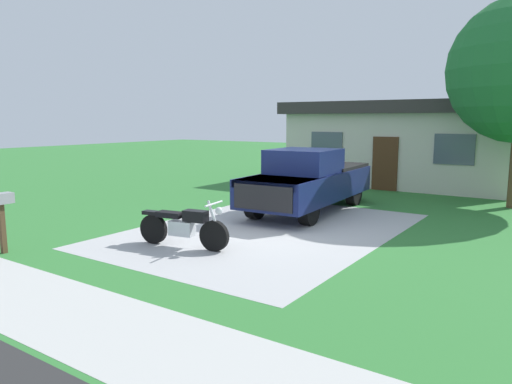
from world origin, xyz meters
TOP-DOWN VIEW (x-y plane):
  - ground_plane at (0.00, 0.00)m, footprint 80.00×80.00m
  - driveway_pad at (0.00, 0.00)m, footprint 5.78×8.27m
  - sidewalk_strip at (0.00, -6.00)m, footprint 36.00×1.80m
  - motorcycle at (-0.63, -2.43)m, footprint 2.20×0.75m
  - pickup_truck at (-0.32, 2.84)m, footprint 2.30×5.72m
  - mailbox at (-3.43, -4.87)m, footprint 0.26×0.48m
  - neighbor_house at (0.14, 10.78)m, footprint 9.60×5.60m

SIDE VIEW (x-z plane):
  - ground_plane at x=0.00m, z-range 0.00..0.00m
  - driveway_pad at x=0.00m, z-range 0.00..0.01m
  - sidewalk_strip at x=0.00m, z-range 0.00..0.01m
  - motorcycle at x=-0.63m, z-range -0.07..1.02m
  - pickup_truck at x=-0.32m, z-range 0.00..1.90m
  - mailbox at x=-3.43m, z-range 0.35..1.61m
  - neighbor_house at x=0.14m, z-range 0.04..3.54m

